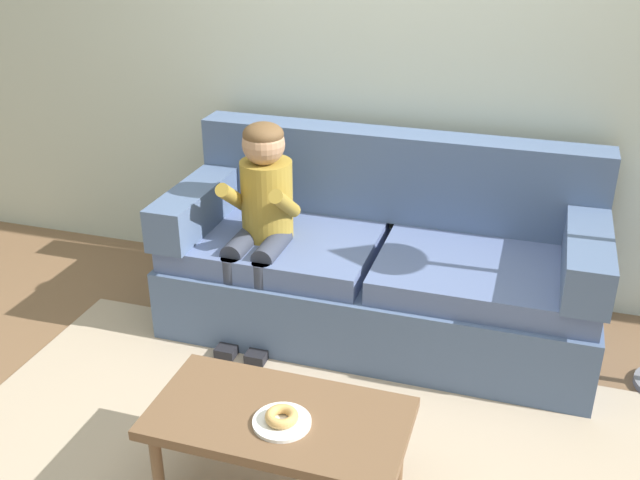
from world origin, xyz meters
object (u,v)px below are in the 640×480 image
at_px(couch, 381,266).
at_px(donut, 282,416).
at_px(person_child, 261,211).
at_px(coffee_table, 279,424).

distance_m(couch, donut, 1.36).
relative_size(couch, person_child, 1.94).
bearing_deg(couch, person_child, -159.65).
xyz_separation_m(person_child, donut, (0.52, -1.15, -0.25)).
bearing_deg(person_child, donut, -65.49).
xyz_separation_m(coffee_table, donut, (0.03, -0.05, 0.08)).
bearing_deg(couch, donut, -91.81).
bearing_deg(person_child, coffee_table, -65.81).
distance_m(couch, person_child, 0.69).
height_order(couch, coffee_table, couch).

